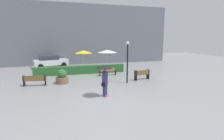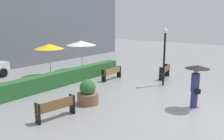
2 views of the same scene
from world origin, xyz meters
name	(u,v)px [view 2 (image 2 of 2)]	position (x,y,z in m)	size (l,w,h in m)	color
ground_plane	(202,111)	(0.00, 0.00, 0.00)	(60.00, 60.00, 0.00)	gray
bench_far_left	(56,107)	(-4.60, 4.57, 0.50)	(1.78, 0.61, 0.84)	brown
bench_far_right	(165,71)	(4.60, 4.04, 0.53)	(1.55, 0.65, 0.90)	brown
bench_back_row	(112,72)	(2.08, 6.77, 0.49)	(1.79, 0.39, 0.81)	#9E7242
pedestrian_with_umbrella	(196,79)	(0.11, 0.43, 1.39)	(1.10, 1.10, 2.04)	navy
planter_pot	(88,93)	(-2.48, 4.77, 0.52)	(1.05, 1.05, 1.22)	brown
lamp_post	(164,51)	(2.84, 3.32, 2.18)	(0.28, 0.28, 3.51)	black
patio_umbrella_yellow	(49,46)	(0.20, 10.94, 2.16)	(2.10, 2.10, 2.34)	silver
patio_umbrella_white	(81,43)	(3.08, 10.59, 2.20)	(2.36, 2.36, 2.38)	silver
hedge_strip	(68,77)	(-0.46, 8.40, 0.44)	(9.49, 0.70, 0.88)	#28602D
building_facade	(6,16)	(0.00, 16.00, 4.29)	(28.00, 1.20, 8.58)	slate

